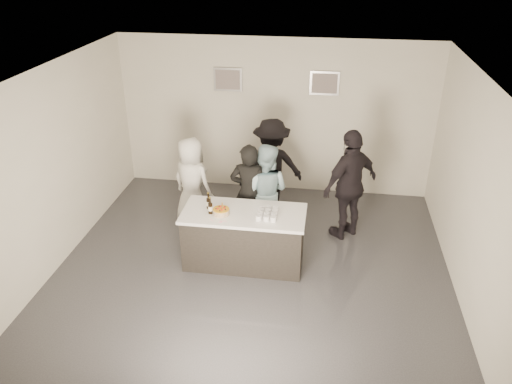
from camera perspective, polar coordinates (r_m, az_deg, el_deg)
floor at (r=7.72m, az=-0.55°, el=-9.31°), size 6.00×6.00×0.00m
ceiling at (r=6.41m, az=-0.68°, el=12.79°), size 6.00×6.00×0.00m
wall_back at (r=9.69m, az=2.20°, el=8.57°), size 6.00×0.04×3.00m
wall_front at (r=4.51m, az=-6.85°, el=-16.40°), size 6.00×0.04×3.00m
wall_left at (r=7.94m, az=-22.54°, el=2.07°), size 0.04×6.00×3.00m
wall_right at (r=7.15m, az=23.87°, el=-0.94°), size 0.04×6.00×3.00m
picture_left at (r=9.59m, az=-3.22°, el=12.72°), size 0.54×0.04×0.44m
picture_right at (r=9.41m, az=7.84°, el=12.22°), size 0.54×0.04×0.44m
bar_counter at (r=7.73m, az=-1.37°, el=-5.23°), size 1.86×0.86×0.90m
cake at (r=7.45m, az=-4.00°, el=-2.28°), size 0.24×0.24×0.08m
beer_bottle_a at (r=7.57m, az=-5.45°, el=-1.01°), size 0.07×0.07×0.26m
beer_bottle_b at (r=7.43m, az=-5.26°, el=-1.57°), size 0.07×0.07×0.26m
tumbler_cluster at (r=7.40m, az=1.32°, el=-2.42°), size 0.30×0.40×0.08m
candles at (r=7.28m, az=-4.22°, el=-3.32°), size 0.24×0.08×0.01m
person_main_black at (r=8.14m, az=-0.82°, el=-0.14°), size 0.63×0.42×1.71m
person_main_blue at (r=8.24m, az=1.06°, el=0.05°), size 0.91×0.76×1.67m
person_guest_left at (r=8.71m, az=-7.34°, el=1.14°), size 0.92×0.78×1.60m
person_guest_right at (r=8.34m, az=10.71°, el=0.82°), size 1.13×1.10×1.91m
person_guest_back at (r=8.98m, az=1.76°, el=2.89°), size 1.31×1.01×1.80m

